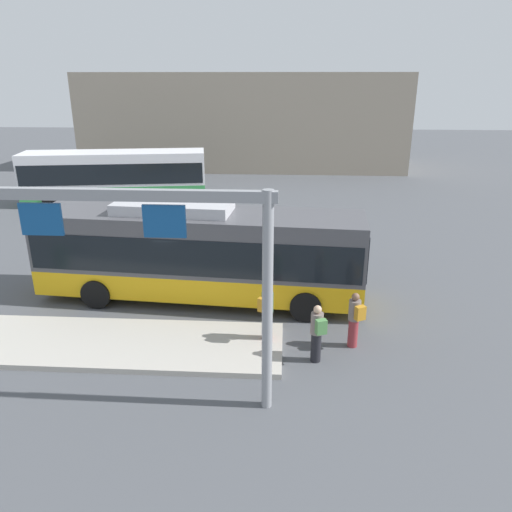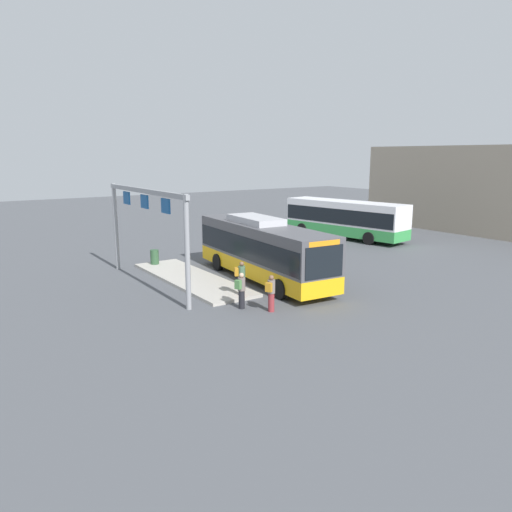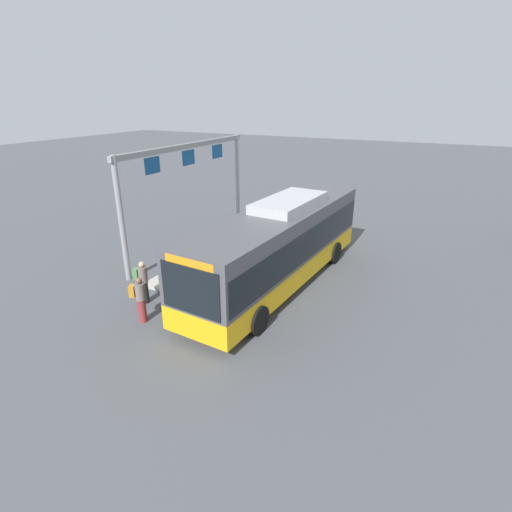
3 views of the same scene
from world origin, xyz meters
The scene contains 9 objects.
ground_plane centered at (0.00, 0.00, 0.00)m, with size 120.00×120.00×0.00m, color #4C4F54.
platform_curb centered at (-2.12, -3.41, 0.08)m, with size 10.00×2.80×0.16m, color #B2ADA3.
bus_main centered at (-0.01, 0.00, 1.81)m, with size 11.17×3.36×3.46m.
bus_background_left centered at (-7.53, 13.64, 1.78)m, with size 11.09×4.23×3.10m.
person_boarding centered at (4.91, -3.00, 0.89)m, with size 0.52×0.60×1.67m.
person_waiting_near centered at (2.42, -2.98, 1.05)m, with size 0.50×0.60×1.67m.
person_waiting_mid centered at (3.80, -3.86, 0.89)m, with size 0.48×0.60×1.67m.
platform_sign_gantry centered at (-2.27, -5.86, 3.79)m, with size 10.00×0.24×5.20m.
trash_bin centered at (-6.43, -3.74, 0.61)m, with size 0.52×0.52×0.90m, color #2D5133.
Camera 2 is at (21.67, -15.22, 6.86)m, focal length 34.16 mm.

